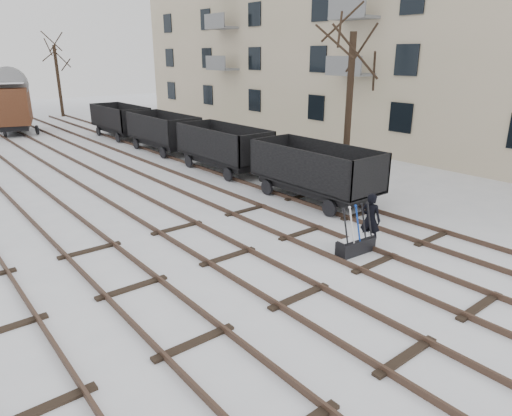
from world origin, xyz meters
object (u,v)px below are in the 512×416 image
(freight_wagon_a, at_px, (314,180))
(box_van_wagon, at_px, (12,104))
(worker, at_px, (370,220))
(ground_frame, at_px, (356,244))

(freight_wagon_a, relative_size, box_van_wagon, 1.01)
(freight_wagon_a, height_order, box_van_wagon, box_van_wagon)
(worker, height_order, box_van_wagon, box_van_wagon)
(worker, height_order, freight_wagon_a, freight_wagon_a)
(ground_frame, distance_m, worker, 0.95)
(freight_wagon_a, bearing_deg, ground_frame, -122.19)
(worker, distance_m, freight_wagon_a, 4.87)
(ground_frame, xyz_separation_m, freight_wagon_a, (2.83, 4.50, 0.58))
(worker, bearing_deg, ground_frame, 78.85)
(freight_wagon_a, distance_m, box_van_wagon, 26.54)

